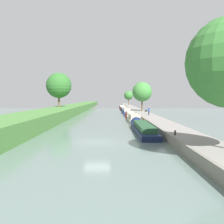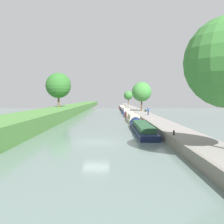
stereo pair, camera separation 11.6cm
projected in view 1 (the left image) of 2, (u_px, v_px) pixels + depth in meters
The scene contains 16 objects.
ground_plane at pixel (97, 142), 25.90m from camera, with size 160.00×160.00×0.00m, color slate.
right_towpath at pixel (186, 138), 25.90m from camera, with size 3.34×260.00×0.85m.
stone_quay at pixel (167, 138), 25.89m from camera, with size 0.25×260.00×0.90m.
narrowboat_navy at pixel (142, 128), 34.08m from camera, with size 2.03×16.45×1.92m.
narrowboat_cream at pixel (133, 118), 49.12m from camera, with size 1.97×11.47×1.95m.
narrowboat_red at pixel (129, 114), 60.33m from camera, with size 1.85×11.29×1.81m.
narrowboat_blue at pixel (126, 111), 74.92m from camera, with size 1.90×15.77×2.01m.
narrowboat_black at pixel (123, 109), 91.08m from camera, with size 1.87×16.53×1.78m.
narrowboat_maroon at pixel (121, 107), 107.51m from camera, with size 1.92×13.74×1.86m.
tree_rightbank_midnear at pixel (141, 92), 69.54m from camera, with size 5.11×5.11×7.54m.
tree_rightbank_midfar at pixel (128, 95), 119.59m from camera, with size 4.03×4.03×6.45m.
tree_leftbank_downstream at pixel (58, 85), 67.03m from camera, with size 6.39×6.39×8.57m.
person_walking at pixel (148, 111), 52.88m from camera, with size 0.34×0.34×1.66m.
mooring_bollard_near at pixel (174, 133), 24.70m from camera, with size 0.16×0.16×0.45m.
mooring_bollard_far at pixel (125, 105), 113.36m from camera, with size 0.16×0.16×0.45m.
park_bench at pixel (146, 110), 65.72m from camera, with size 0.44×1.50×0.47m.
Camera 1 is at (1.45, -25.71, 4.36)m, focal length 42.65 mm.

